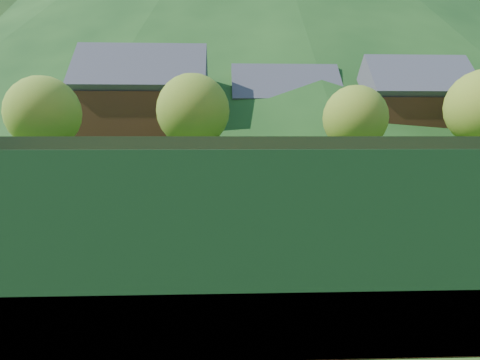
{
  "coord_description": "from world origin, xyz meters",
  "views": [
    {
      "loc": [
        -1.47,
        -17.75,
        3.24
      ],
      "look_at": [
        -0.73,
        0.0,
        1.29
      ],
      "focal_mm": 32.0,
      "sensor_mm": 36.0,
      "label": 1
    }
  ],
  "objects_px": {
    "chalet_left": "(144,111)",
    "student_d": "(440,184)",
    "student_a": "(285,191)",
    "ball_hopper": "(52,212)",
    "tennis_net": "(257,198)",
    "chalet_mid": "(284,119)",
    "student_c": "(423,188)",
    "student_b": "(335,184)",
    "chalet_right": "(413,115)",
    "coach": "(230,202)"
  },
  "relations": [
    {
      "from": "student_d",
      "to": "chalet_mid",
      "type": "distance_m",
      "value": 32.19
    },
    {
      "from": "student_d",
      "to": "student_a",
      "type": "bearing_deg",
      "value": -0.35
    },
    {
      "from": "coach",
      "to": "tennis_net",
      "type": "relative_size",
      "value": 0.15
    },
    {
      "from": "student_b",
      "to": "tennis_net",
      "type": "xyz_separation_m",
      "value": [
        -4.11,
        -3.07,
        -0.22
      ]
    },
    {
      "from": "student_a",
      "to": "chalet_mid",
      "type": "bearing_deg",
      "value": -114.98
    },
    {
      "from": "tennis_net",
      "to": "chalet_right",
      "type": "relative_size",
      "value": 1.01
    },
    {
      "from": "student_a",
      "to": "ball_hopper",
      "type": "relative_size",
      "value": 1.32
    },
    {
      "from": "ball_hopper",
      "to": "coach",
      "type": "bearing_deg",
      "value": 8.48
    },
    {
      "from": "student_a",
      "to": "student_d",
      "type": "xyz_separation_m",
      "value": [
        7.69,
        1.2,
        0.14
      ]
    },
    {
      "from": "student_d",
      "to": "chalet_left",
      "type": "height_order",
      "value": "chalet_left"
    },
    {
      "from": "student_b",
      "to": "student_a",
      "type": "bearing_deg",
      "value": 55.15
    },
    {
      "from": "student_c",
      "to": "tennis_net",
      "type": "distance_m",
      "value": 8.19
    },
    {
      "from": "student_a",
      "to": "chalet_mid",
      "type": "height_order",
      "value": "chalet_mid"
    },
    {
      "from": "student_a",
      "to": "tennis_net",
      "type": "bearing_deg",
      "value": 20.9
    },
    {
      "from": "coach",
      "to": "student_a",
      "type": "distance_m",
      "value": 5.03
    },
    {
      "from": "chalet_right",
      "to": "student_c",
      "type": "bearing_deg",
      "value": -113.07
    },
    {
      "from": "coach",
      "to": "student_d",
      "type": "xyz_separation_m",
      "value": [
        10.22,
        5.54,
        -0.08
      ]
    },
    {
      "from": "ball_hopper",
      "to": "chalet_left",
      "type": "height_order",
      "value": "chalet_left"
    },
    {
      "from": "chalet_left",
      "to": "chalet_right",
      "type": "height_order",
      "value": "chalet_left"
    },
    {
      "from": "student_a",
      "to": "tennis_net",
      "type": "distance_m",
      "value": 1.67
    },
    {
      "from": "chalet_left",
      "to": "chalet_mid",
      "type": "bearing_deg",
      "value": 14.04
    },
    {
      "from": "coach",
      "to": "student_c",
      "type": "distance_m",
      "value": 10.54
    },
    {
      "from": "chalet_left",
      "to": "chalet_mid",
      "type": "height_order",
      "value": "chalet_left"
    },
    {
      "from": "student_b",
      "to": "student_d",
      "type": "height_order",
      "value": "student_d"
    },
    {
      "from": "student_c",
      "to": "chalet_right",
      "type": "bearing_deg",
      "value": -103.67
    },
    {
      "from": "coach",
      "to": "chalet_mid",
      "type": "distance_m",
      "value": 38.23
    },
    {
      "from": "chalet_mid",
      "to": "ball_hopper",
      "type": "bearing_deg",
      "value": -108.63
    },
    {
      "from": "tennis_net",
      "to": "student_a",
      "type": "bearing_deg",
      "value": 37.8
    },
    {
      "from": "chalet_left",
      "to": "student_d",
      "type": "bearing_deg",
      "value": -55.63
    },
    {
      "from": "student_b",
      "to": "chalet_mid",
      "type": "height_order",
      "value": "chalet_mid"
    },
    {
      "from": "chalet_mid",
      "to": "student_a",
      "type": "bearing_deg",
      "value": -98.09
    },
    {
      "from": "student_a",
      "to": "chalet_left",
      "type": "bearing_deg",
      "value": -85.57
    },
    {
      "from": "student_c",
      "to": "ball_hopper",
      "type": "relative_size",
      "value": 1.29
    },
    {
      "from": "student_b",
      "to": "ball_hopper",
      "type": "distance_m",
      "value": 13.15
    },
    {
      "from": "student_d",
      "to": "chalet_right",
      "type": "xyz_separation_m",
      "value": [
        11.0,
        27.78,
        4.44
      ]
    },
    {
      "from": "tennis_net",
      "to": "chalet_mid",
      "type": "relative_size",
      "value": 0.95
    },
    {
      "from": "chalet_left",
      "to": "chalet_mid",
      "type": "distance_m",
      "value": 16.51
    },
    {
      "from": "student_b",
      "to": "tennis_net",
      "type": "height_order",
      "value": "student_b"
    },
    {
      "from": "coach",
      "to": "student_b",
      "type": "bearing_deg",
      "value": 61.82
    },
    {
      "from": "student_d",
      "to": "ball_hopper",
      "type": "xyz_separation_m",
      "value": [
        -15.87,
        -6.38,
        -0.05
      ]
    },
    {
      "from": "coach",
      "to": "ball_hopper",
      "type": "relative_size",
      "value": 1.75
    },
    {
      "from": "student_a",
      "to": "chalet_left",
      "type": "relative_size",
      "value": 0.1
    },
    {
      "from": "chalet_left",
      "to": "chalet_mid",
      "type": "relative_size",
      "value": 1.09
    },
    {
      "from": "tennis_net",
      "to": "chalet_mid",
      "type": "xyz_separation_m",
      "value": [
        6.0,
        34.0,
        4.47
      ]
    },
    {
      "from": "student_c",
      "to": "student_d",
      "type": "xyz_separation_m",
      "value": [
        1.01,
        0.42,
        0.15
      ]
    },
    {
      "from": "coach",
      "to": "tennis_net",
      "type": "xyz_separation_m",
      "value": [
        1.22,
        3.32,
        -0.38
      ]
    },
    {
      "from": "student_a",
      "to": "student_d",
      "type": "height_order",
      "value": "student_d"
    },
    {
      "from": "student_c",
      "to": "tennis_net",
      "type": "bearing_deg",
      "value": 22.08
    },
    {
      "from": "student_d",
      "to": "chalet_mid",
      "type": "height_order",
      "value": "chalet_mid"
    },
    {
      "from": "chalet_mid",
      "to": "coach",
      "type": "bearing_deg",
      "value": -100.95
    }
  ]
}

